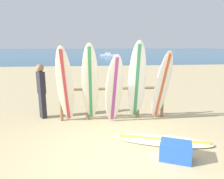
% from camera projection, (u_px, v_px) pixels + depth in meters
% --- Properties ---
extents(ground_plane, '(120.00, 120.00, 0.00)m').
position_uv_depth(ground_plane, '(114.00, 157.00, 4.21)').
color(ground_plane, tan).
extents(ocean_water, '(120.00, 80.00, 0.01)m').
position_uv_depth(ocean_water, '(91.00, 52.00, 60.49)').
color(ocean_water, '#1E5984').
rests_on(ocean_water, ground).
extents(surfboard_rack, '(3.21, 0.09, 1.10)m').
position_uv_depth(surfboard_rack, '(113.00, 97.00, 6.24)').
color(surfboard_rack, olive).
rests_on(surfboard_rack, ground).
extents(surfboard_leaning_far_left, '(0.55, 0.73, 2.24)m').
position_uv_depth(surfboard_leaning_far_left, '(65.00, 86.00, 5.72)').
color(surfboard_leaning_far_left, silver).
rests_on(surfboard_leaning_far_left, ground).
extents(surfboard_leaning_left, '(0.48, 0.81, 2.31)m').
position_uv_depth(surfboard_leaning_left, '(90.00, 85.00, 5.74)').
color(surfboard_leaning_left, silver).
rests_on(surfboard_leaning_left, ground).
extents(surfboard_leaning_center_left, '(0.60, 0.66, 2.02)m').
position_uv_depth(surfboard_leaning_center_left, '(114.00, 90.00, 5.74)').
color(surfboard_leaning_center_left, white).
rests_on(surfboard_leaning_center_left, ground).
extents(surfboard_leaning_center, '(0.56, 0.72, 2.38)m').
position_uv_depth(surfboard_leaning_center, '(137.00, 82.00, 5.94)').
color(surfboard_leaning_center, white).
rests_on(surfboard_leaning_center, ground).
extents(surfboard_leaning_center_right, '(0.60, 0.82, 2.11)m').
position_uv_depth(surfboard_leaning_center_right, '(162.00, 87.00, 5.95)').
color(surfboard_leaning_center_right, white).
rests_on(surfboard_leaning_center_right, ground).
extents(surfboard_lying_on_sand, '(2.34, 1.25, 0.08)m').
position_uv_depth(surfboard_lying_on_sand, '(163.00, 141.00, 4.85)').
color(surfboard_lying_on_sand, white).
rests_on(surfboard_lying_on_sand, ground).
extents(beachgoer_standing, '(0.30, 0.32, 1.68)m').
position_uv_depth(beachgoer_standing, '(41.00, 89.00, 6.27)').
color(beachgoer_standing, '#26262D').
rests_on(beachgoer_standing, ground).
extents(small_boat_offshore, '(2.93, 1.38, 0.71)m').
position_uv_depth(small_boat_offshore, '(108.00, 55.00, 38.46)').
color(small_boat_offshore, silver).
rests_on(small_boat_offshore, ocean_water).
extents(cooler_box, '(0.71, 0.61, 0.36)m').
position_uv_depth(cooler_box, '(175.00, 151.00, 4.10)').
color(cooler_box, blue).
rests_on(cooler_box, ground).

